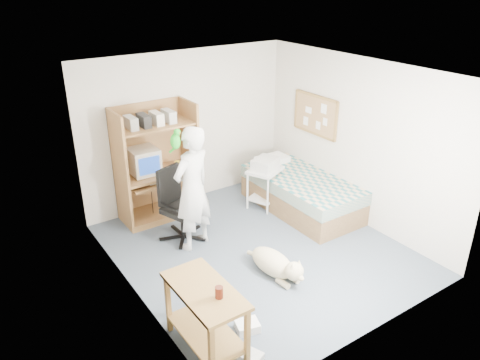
{
  "coord_description": "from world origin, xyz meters",
  "views": [
    {
      "loc": [
        -3.36,
        -4.49,
        3.62
      ],
      "look_at": [
        -0.18,
        0.2,
        1.05
      ],
      "focal_mm": 35.0,
      "sensor_mm": 36.0,
      "label": 1
    }
  ],
  "objects_px": {
    "bed": "(301,193)",
    "side_desk": "(205,310)",
    "office_chair": "(179,214)",
    "dog": "(276,264)",
    "person": "(192,189)",
    "printer_cart": "(265,181)",
    "computer_hutch": "(156,167)"
  },
  "relations": [
    {
      "from": "computer_hutch",
      "to": "office_chair",
      "type": "distance_m",
      "value": 0.93
    },
    {
      "from": "computer_hutch",
      "to": "dog",
      "type": "relative_size",
      "value": 1.74
    },
    {
      "from": "dog",
      "to": "computer_hutch",
      "type": "bearing_deg",
      "value": 97.44
    },
    {
      "from": "bed",
      "to": "computer_hutch",
      "type": "bearing_deg",
      "value": 150.71
    },
    {
      "from": "bed",
      "to": "person",
      "type": "relative_size",
      "value": 1.14
    },
    {
      "from": "office_chair",
      "to": "dog",
      "type": "bearing_deg",
      "value": -88.42
    },
    {
      "from": "computer_hutch",
      "to": "bed",
      "type": "distance_m",
      "value": 2.35
    },
    {
      "from": "side_desk",
      "to": "computer_hutch",
      "type": "bearing_deg",
      "value": 73.86
    },
    {
      "from": "computer_hutch",
      "to": "person",
      "type": "xyz_separation_m",
      "value": [
        0.02,
        -1.12,
        0.07
      ]
    },
    {
      "from": "bed",
      "to": "office_chair",
      "type": "xyz_separation_m",
      "value": [
        -2.05,
        0.31,
        0.09
      ]
    },
    {
      "from": "office_chair",
      "to": "dog",
      "type": "relative_size",
      "value": 1.03
    },
    {
      "from": "person",
      "to": "printer_cart",
      "type": "height_order",
      "value": "person"
    },
    {
      "from": "dog",
      "to": "printer_cart",
      "type": "bearing_deg",
      "value": 51.98
    },
    {
      "from": "office_chair",
      "to": "side_desk",
      "type": "bearing_deg",
      "value": -129.93
    },
    {
      "from": "side_desk",
      "to": "person",
      "type": "bearing_deg",
      "value": 64.42
    },
    {
      "from": "office_chair",
      "to": "computer_hutch",
      "type": "bearing_deg",
      "value": 67.26
    },
    {
      "from": "person",
      "to": "bed",
      "type": "bearing_deg",
      "value": 160.72
    },
    {
      "from": "office_chair",
      "to": "person",
      "type": "height_order",
      "value": "person"
    },
    {
      "from": "printer_cart",
      "to": "dog",
      "type": "bearing_deg",
      "value": -146.95
    },
    {
      "from": "dog",
      "to": "printer_cart",
      "type": "height_order",
      "value": "printer_cart"
    },
    {
      "from": "person",
      "to": "office_chair",
      "type": "bearing_deg",
      "value": -96.47
    },
    {
      "from": "computer_hutch",
      "to": "printer_cart",
      "type": "relative_size",
      "value": 2.64
    },
    {
      "from": "side_desk",
      "to": "person",
      "type": "height_order",
      "value": "person"
    },
    {
      "from": "printer_cart",
      "to": "bed",
      "type": "bearing_deg",
      "value": -69.43
    },
    {
      "from": "bed",
      "to": "side_desk",
      "type": "distance_m",
      "value": 3.39
    },
    {
      "from": "side_desk",
      "to": "office_chair",
      "type": "relative_size",
      "value": 0.94
    },
    {
      "from": "side_desk",
      "to": "dog",
      "type": "height_order",
      "value": "side_desk"
    },
    {
      "from": "bed",
      "to": "side_desk",
      "type": "height_order",
      "value": "side_desk"
    },
    {
      "from": "office_chair",
      "to": "person",
      "type": "xyz_separation_m",
      "value": [
        0.07,
        -0.31,
        0.51
      ]
    },
    {
      "from": "office_chair",
      "to": "dog",
      "type": "xyz_separation_m",
      "value": [
        0.58,
        -1.52,
        -0.21
      ]
    },
    {
      "from": "person",
      "to": "dog",
      "type": "relative_size",
      "value": 1.72
    },
    {
      "from": "person",
      "to": "dog",
      "type": "xyz_separation_m",
      "value": [
        0.51,
        -1.22,
        -0.72
      ]
    }
  ]
}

